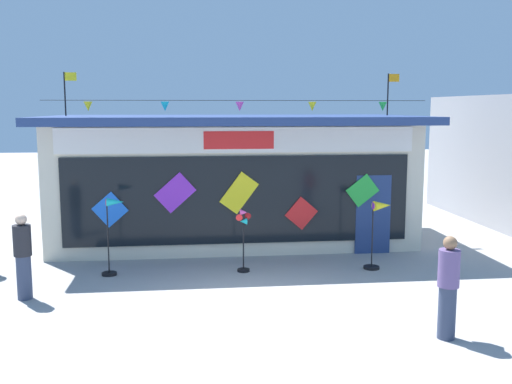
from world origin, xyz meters
TOP-DOWN VIEW (x-y plane):
  - ground_plane at (0.00, 0.00)m, footprint 80.00×80.00m
  - kite_shop_building at (0.04, 6.07)m, footprint 9.84×5.32m
  - wind_spinner_far_left at (-2.86, 2.63)m, footprint 0.53×0.33m
  - wind_spinner_left at (0.02, 2.54)m, footprint 0.35×0.28m
  - wind_spinner_center_left at (3.12, 2.46)m, footprint 0.64×0.37m
  - person_near_camera at (2.89, -1.67)m, footprint 0.41×0.48m
  - person_mid_plaza at (-4.37, 1.15)m, footprint 0.34×0.34m

SIDE VIEW (x-z plane):
  - ground_plane at x=0.00m, z-range 0.00..0.00m
  - person_mid_plaza at x=-4.37m, z-range 0.02..1.70m
  - person_near_camera at x=2.89m, z-range 0.05..1.73m
  - wind_spinner_left at x=0.02m, z-range 0.21..1.66m
  - wind_spinner_far_left at x=-2.86m, z-range 0.22..1.95m
  - wind_spinner_center_left at x=3.12m, z-range 0.30..1.88m
  - kite_shop_building at x=0.04m, z-range -0.56..4.07m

